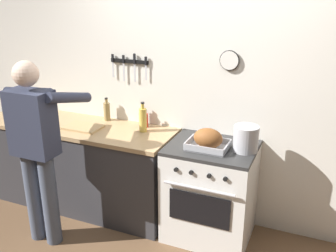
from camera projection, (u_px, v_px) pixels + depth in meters
wall_back at (202, 89)px, 3.54m from camera, size 6.00×0.13×2.60m
counter_block at (80, 165)px, 3.97m from camera, size 2.03×0.65×0.90m
stove at (210, 192)px, 3.45m from camera, size 0.76×0.67×0.90m
person_cook at (37, 143)px, 3.22m from camera, size 0.51×0.63×1.66m
roasting_pan at (208, 140)px, 3.21m from camera, size 0.35×0.26×0.18m
stock_pot at (246, 139)px, 3.16m from camera, size 0.21×0.21×0.22m
cutting_board at (83, 127)px, 3.71m from camera, size 0.36×0.24×0.02m
bottle_soy_sauce at (142, 117)px, 3.77m from camera, size 0.06×0.06×0.21m
bottle_cooking_oil at (143, 119)px, 3.59m from camera, size 0.07×0.07×0.29m
bottle_hot_sauce at (146, 120)px, 3.72m from camera, size 0.05×0.05×0.18m
bottle_vinegar at (107, 111)px, 3.90m from camera, size 0.07×0.07×0.24m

